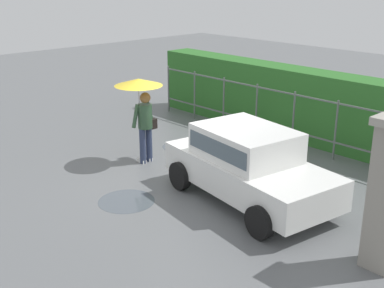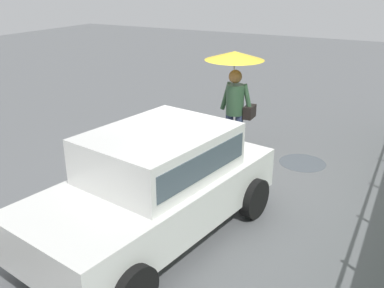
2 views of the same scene
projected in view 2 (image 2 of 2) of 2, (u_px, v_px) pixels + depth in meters
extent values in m
plane|color=slate|center=(203.00, 183.00, 7.38)|extent=(40.00, 40.00, 0.00)
cube|color=white|center=(154.00, 197.00, 5.69)|extent=(3.91, 2.18, 0.60)
cube|color=white|center=(160.00, 152.00, 5.58)|extent=(2.10, 1.71, 0.60)
cube|color=#4C5B66|center=(160.00, 151.00, 5.57)|extent=(1.95, 1.71, 0.33)
cylinder|color=black|center=(37.00, 236.00, 5.34)|extent=(0.62, 0.27, 0.60)
cylinder|color=black|center=(254.00, 198.00, 6.24)|extent=(0.62, 0.27, 0.60)
cylinder|color=black|center=(167.00, 169.00, 7.19)|extent=(0.62, 0.27, 0.60)
cube|color=red|center=(259.00, 154.00, 6.70)|extent=(0.09, 0.21, 0.16)
cube|color=red|center=(202.00, 139.00, 7.32)|extent=(0.09, 0.21, 0.16)
cylinder|color=#2D3856|center=(229.00, 134.00, 8.40)|extent=(0.15, 0.15, 0.86)
cylinder|color=#2D3856|center=(239.00, 136.00, 8.32)|extent=(0.15, 0.15, 0.86)
cube|color=white|center=(229.00, 152.00, 8.59)|extent=(0.26, 0.10, 0.08)
cube|color=white|center=(239.00, 153.00, 8.51)|extent=(0.26, 0.10, 0.08)
cylinder|color=#2D4C33|center=(235.00, 100.00, 8.10)|extent=(0.34, 0.34, 0.58)
sphere|color=#DBAD89|center=(236.00, 77.00, 7.94)|extent=(0.22, 0.22, 0.22)
sphere|color=olive|center=(235.00, 77.00, 7.91)|extent=(0.25, 0.25, 0.25)
cylinder|color=#2D4C33|center=(226.00, 96.00, 8.24)|extent=(0.10, 0.23, 0.56)
cylinder|color=#2D4C33|center=(248.00, 98.00, 8.06)|extent=(0.10, 0.23, 0.56)
cylinder|color=#B2B2B7|center=(234.00, 80.00, 8.09)|extent=(0.02, 0.02, 0.77)
cone|color=yellow|center=(235.00, 56.00, 7.92)|extent=(1.12, 1.12, 0.16)
cube|color=black|center=(250.00, 112.00, 8.18)|extent=(0.35, 0.17, 0.24)
cylinder|color=#4C545B|center=(122.00, 165.00, 8.06)|extent=(1.14, 1.14, 0.00)
cylinder|color=#4C545B|center=(302.00, 163.00, 8.17)|extent=(0.88, 0.88, 0.00)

